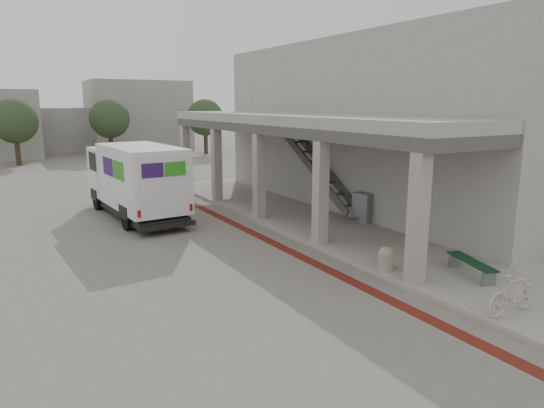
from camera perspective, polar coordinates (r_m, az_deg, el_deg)
ground at (r=14.02m, az=-0.26°, el=-6.72°), size 120.00×120.00×0.00m
bike_lane_stripe at (r=16.15m, az=-0.70°, el=-4.19°), size 0.35×40.00×0.01m
sidewalk at (r=16.27m, az=12.10°, el=-4.13°), size 4.40×28.00×0.12m
transit_building at (r=20.94m, az=10.02°, el=8.75°), size 7.60×17.00×7.00m
distant_backdrop at (r=47.60m, az=-25.78°, el=8.55°), size 28.00×10.00×6.50m
tree_left at (r=39.59m, az=-28.03°, el=8.60°), size 3.20×3.20×4.80m
tree_mid at (r=42.44m, az=-18.58°, el=9.49°), size 3.20×3.20×4.80m
tree_right at (r=43.82m, az=-7.87°, el=10.03°), size 3.20×3.20×4.80m
fedex_truck at (r=19.76m, az=-15.81°, el=2.86°), size 2.51×6.87×2.88m
bench at (r=13.44m, az=22.41°, el=-6.64°), size 0.88×1.74×0.40m
bollard_near at (r=13.17m, az=13.26°, el=-6.25°), size 0.43×0.43×0.65m
bollard_far at (r=13.44m, az=13.27°, el=-6.13°), size 0.36×0.36×0.53m
utility_cabinet at (r=18.10m, az=10.66°, el=-0.45°), size 0.65×0.77×1.11m
bicycle_cream at (r=11.41m, az=26.54°, el=-9.40°), size 1.51×0.47×0.90m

